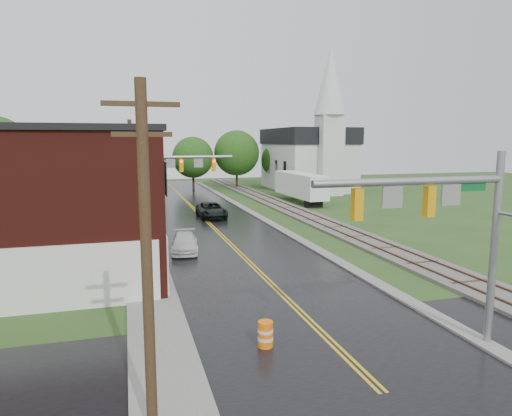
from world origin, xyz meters
name	(u,v)px	position (x,y,z in m)	size (l,w,h in m)	color
ground	(384,394)	(0.00, 0.00, 0.00)	(160.00, 160.00, 0.00)	#2B4A1C
main_road	(208,223)	(0.00, 30.00, 0.00)	(10.00, 90.00, 0.02)	black
cross_road	(352,363)	(0.00, 2.00, 0.00)	(60.00, 9.00, 0.02)	black
curb_right	(250,212)	(5.40, 35.00, 0.00)	(0.80, 70.00, 0.12)	gray
sidewalk_left	(141,238)	(-6.20, 25.00, 0.00)	(2.40, 50.00, 0.12)	gray
brick_building	(23,206)	(-12.48, 15.00, 4.15)	(14.30, 10.30, 8.30)	#4C1610
yellow_house	(75,198)	(-11.00, 26.00, 3.20)	(8.00, 7.00, 6.40)	tan
darkred_building	(96,197)	(-10.00, 35.00, 2.20)	(7.00, 6.00, 4.40)	#3F0F0C
church	(310,152)	(20.00, 53.74, 5.83)	(10.40, 18.40, 20.00)	silver
railroad	(291,209)	(10.00, 35.00, 0.11)	(3.20, 80.00, 0.30)	#59544C
traffic_signal_near	(447,216)	(3.47, 2.00, 4.97)	(7.34, 0.30, 7.20)	gray
traffic_signal_far	(172,172)	(-3.47, 27.00, 4.97)	(7.34, 0.43, 7.20)	gray
utility_pole_a	(147,257)	(-6.80, 0.00, 4.72)	(1.80, 0.28, 9.00)	#382616
utility_pole_b	(132,181)	(-6.80, 22.00, 4.72)	(1.80, 0.28, 9.00)	#382616
utility_pole_c	(129,165)	(-6.80, 44.00, 4.72)	(1.80, 0.28, 9.00)	#382616
tree_left_c	(59,170)	(-13.85, 39.90, 4.51)	(6.00, 6.00, 7.65)	black
tree_left_e	(111,164)	(-8.85, 45.90, 4.81)	(6.40, 6.40, 8.16)	black
suv_dark	(211,210)	(0.80, 32.70, 0.75)	(2.48, 5.38, 1.49)	black
pickup_white	(185,243)	(-3.52, 19.43, 0.63)	(1.76, 4.33, 1.26)	silver
semi_trailer	(300,185)	(13.33, 40.69, 2.16)	(2.79, 11.25, 3.59)	black
construction_barrel	(265,334)	(-2.50, 4.00, 0.49)	(0.55, 0.55, 0.99)	orange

